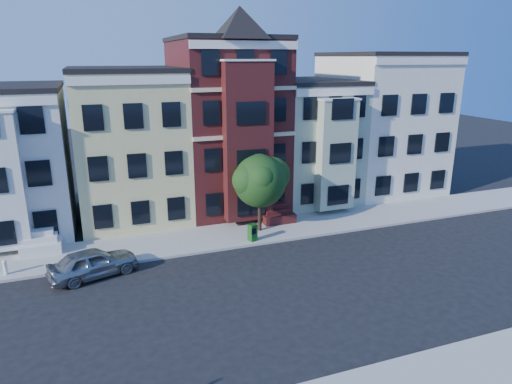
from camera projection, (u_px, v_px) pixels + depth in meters
name	position (u px, v px, depth m)	size (l,w,h in m)	color
ground	(313.00, 290.00, 22.32)	(120.00, 120.00, 0.00)	black
far_sidewalk	(256.00, 232.00, 29.50)	(60.00, 4.00, 0.15)	#9E9B93
house_white	(1.00, 162.00, 29.12)	(8.00, 9.00, 9.00)	silver
house_yellow	(129.00, 146.00, 31.63)	(7.00, 9.00, 10.00)	#D7CC87
house_brown	(226.00, 127.00, 33.66)	(7.00, 9.00, 12.00)	#401414
house_green	(305.00, 141.00, 36.24)	(6.00, 9.00, 9.00)	#9FAE93
house_cream	(380.00, 124.00, 38.27)	(8.00, 9.00, 11.00)	silver
street_tree	(260.00, 185.00, 28.70)	(5.27, 5.27, 6.13)	#23491A
parked_car	(93.00, 263.00, 23.48)	(1.79, 4.46, 1.52)	#979BA0
newspaper_box	(253.00, 232.00, 27.76)	(0.47, 0.42, 1.05)	#175518
fire_hydrant	(5.00, 269.00, 23.49)	(0.22, 0.22, 0.63)	silver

